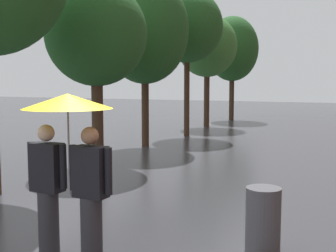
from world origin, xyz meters
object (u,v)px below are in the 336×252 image
object	(u,v)px
street_tree_5	(232,49)
street_tree_2	(145,30)
street_tree_3	(187,27)
street_tree_4	(207,46)
litter_bin	(263,221)
street_tree_1	(96,35)
couple_under_umbrella	(68,151)

from	to	relation	value
street_tree_5	street_tree_2	bearing A→B (deg)	-91.28
street_tree_2	street_tree_3	world-z (taller)	street_tree_3
street_tree_2	street_tree_5	distance (m)	10.47
street_tree_3	street_tree_4	bearing A→B (deg)	94.74
street_tree_2	litter_bin	bearing A→B (deg)	-55.44
street_tree_1	litter_bin	world-z (taller)	street_tree_1
street_tree_4	couple_under_umbrella	size ratio (longest dim) A/B	2.54
couple_under_umbrella	litter_bin	xyz separation A→B (m)	(2.16, 1.05, -0.91)
street_tree_4	street_tree_1	bearing A→B (deg)	-89.03
street_tree_3	street_tree_4	world-z (taller)	street_tree_3
street_tree_1	street_tree_5	world-z (taller)	street_tree_5
street_tree_1	street_tree_2	world-z (taller)	street_tree_2
street_tree_5	couple_under_umbrella	size ratio (longest dim) A/B	2.75
street_tree_5	couple_under_umbrella	distance (m)	19.53
street_tree_2	street_tree_4	bearing A→B (deg)	89.77
street_tree_1	street_tree_4	size ratio (longest dim) A/B	0.91
street_tree_1	street_tree_2	distance (m)	3.32
street_tree_3	street_tree_5	size ratio (longest dim) A/B	1.01
street_tree_1	litter_bin	size ratio (longest dim) A/B	5.49
street_tree_1	couple_under_umbrella	world-z (taller)	street_tree_1
street_tree_2	street_tree_3	distance (m)	3.16
litter_bin	street_tree_2	bearing A→B (deg)	124.56
street_tree_1	street_tree_5	distance (m)	13.76
street_tree_3	street_tree_5	bearing A→B (deg)	90.64
street_tree_4	street_tree_5	xyz separation A→B (m)	(0.21, 3.85, 0.11)
street_tree_4	couple_under_umbrella	xyz separation A→B (m)	(3.08, -15.30, -2.37)
street_tree_3	litter_bin	size ratio (longest dim) A/B	6.61
street_tree_2	couple_under_umbrella	distance (m)	9.54
litter_bin	street_tree_5	bearing A→B (deg)	105.52
street_tree_1	street_tree_5	size ratio (longest dim) A/B	0.84
couple_under_umbrella	litter_bin	distance (m)	2.57
litter_bin	street_tree_4	bearing A→B (deg)	110.17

